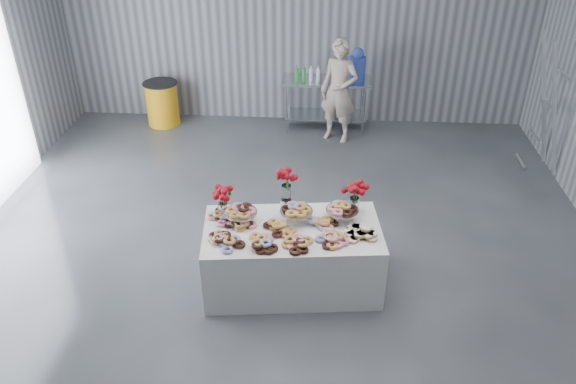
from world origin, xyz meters
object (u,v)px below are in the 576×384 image
at_px(person, 339,91).
at_px(trash_barrel, 162,103).
at_px(display_table, 292,256).
at_px(stepladder, 549,106).
at_px(prep_table, 326,95).
at_px(water_jug, 357,66).

relative_size(person, trash_barrel, 2.22).
distance_m(display_table, stepladder, 4.63).
height_order(display_table, trash_barrel, trash_barrel).
height_order(prep_table, stepladder, stepladder).
height_order(prep_table, trash_barrel, prep_table).
bearing_deg(stepladder, person, 163.99).
xyz_separation_m(water_jug, person, (-0.29, -0.41, -0.29)).
xyz_separation_m(water_jug, trash_barrel, (-3.38, 0.00, -0.76)).
bearing_deg(prep_table, trash_barrel, -180.00).
relative_size(water_jug, stepladder, 0.26).
bearing_deg(display_table, stepladder, 39.42).
height_order(person, trash_barrel, person).
bearing_deg(display_table, water_jug, 79.00).
bearing_deg(person, prep_table, 140.10).
distance_m(prep_table, trash_barrel, 2.89).
relative_size(prep_table, water_jug, 2.71).
bearing_deg(person, water_jug, 77.43).
xyz_separation_m(water_jug, stepladder, (2.73, -1.27, -0.10)).
relative_size(water_jug, person, 0.32).
bearing_deg(stepladder, water_jug, 154.97).
distance_m(prep_table, stepladder, 3.50).
bearing_deg(stepladder, prep_table, 158.47).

